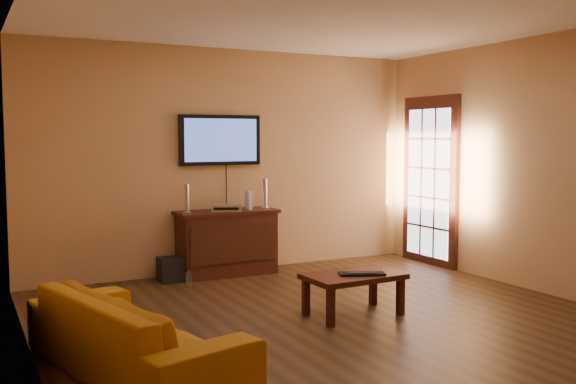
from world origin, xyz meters
TOP-DOWN VIEW (x-y plane):
  - ground_plane at (0.00, 0.00)m, footprint 5.00×5.00m
  - room_walls at (0.00, 0.62)m, footprint 5.00×5.00m
  - french_door at (2.46, 1.70)m, footprint 0.07×1.02m
  - media_console at (-0.13, 2.26)m, footprint 1.21×0.46m
  - television at (-0.13, 2.45)m, footprint 1.02×0.08m
  - coffee_table at (0.25, 0.10)m, footprint 0.91×0.57m
  - sofa at (-1.89, -0.42)m, footprint 1.05×2.03m
  - speaker_left at (-0.62, 2.25)m, footprint 0.09×0.09m
  - speaker_right at (0.39, 2.28)m, footprint 0.10×0.10m
  - av_receiver at (-0.15, 2.21)m, footprint 0.41×0.36m
  - game_console at (0.15, 2.25)m, footprint 0.06×0.16m
  - subwoofer at (-0.83, 2.23)m, footprint 0.27×0.27m
  - bottle at (-0.75, 1.84)m, footprint 0.06×0.06m
  - keyboard at (0.29, 0.02)m, footprint 0.44×0.31m

SIDE VIEW (x-z plane):
  - ground_plane at x=0.00m, z-range 0.00..0.00m
  - bottle at x=-0.75m, z-range -0.01..0.18m
  - subwoofer at x=-0.83m, z-range 0.00..0.27m
  - coffee_table at x=0.25m, z-range 0.14..0.53m
  - sofa at x=-1.89m, z-range 0.00..0.76m
  - media_console at x=-0.13m, z-range 0.00..0.78m
  - keyboard at x=0.29m, z-range 0.39..0.41m
  - av_receiver at x=-0.15m, z-range 0.77..0.85m
  - game_console at x=0.15m, z-range 0.77..0.99m
  - speaker_left at x=-0.62m, z-range 0.76..1.09m
  - speaker_right at x=0.39m, z-range 0.76..1.12m
  - french_door at x=2.46m, z-range -0.06..2.16m
  - television at x=-0.13m, z-range 1.30..1.90m
  - room_walls at x=0.00m, z-range -0.81..4.19m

